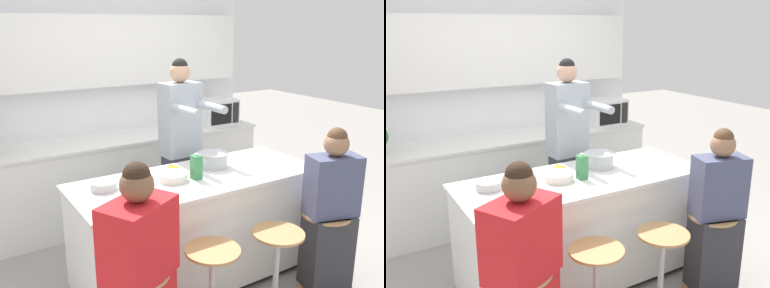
# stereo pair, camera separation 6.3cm
# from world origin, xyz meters

# --- Properties ---
(ground_plane) EXTENTS (16.00, 16.00, 0.00)m
(ground_plane) POSITION_xyz_m (0.00, 0.00, 0.00)
(ground_plane) COLOR gray
(wall_back) EXTENTS (3.44, 0.22, 2.70)m
(wall_back) POSITION_xyz_m (0.00, 1.80, 1.54)
(wall_back) COLOR white
(wall_back) RESTS_ON ground_plane
(back_counter) EXTENTS (3.19, 0.64, 0.93)m
(back_counter) POSITION_xyz_m (0.00, 1.50, 0.46)
(back_counter) COLOR white
(back_counter) RESTS_ON ground_plane
(kitchen_island) EXTENTS (2.02, 0.79, 0.93)m
(kitchen_island) POSITION_xyz_m (0.00, 0.00, 0.47)
(kitchen_island) COLOR black
(kitchen_island) RESTS_ON ground_plane
(bar_stool_center_left) EXTENTS (0.38, 0.38, 0.66)m
(bar_stool_center_left) POSITION_xyz_m (-0.27, -0.62, 0.36)
(bar_stool_center_left) COLOR tan
(bar_stool_center_left) RESTS_ON ground_plane
(bar_stool_center_right) EXTENTS (0.38, 0.38, 0.66)m
(bar_stool_center_right) POSITION_xyz_m (0.27, -0.67, 0.36)
(bar_stool_center_right) COLOR tan
(bar_stool_center_right) RESTS_ON ground_plane
(bar_stool_rightmost) EXTENTS (0.38, 0.38, 0.66)m
(bar_stool_rightmost) POSITION_xyz_m (0.81, -0.64, 0.36)
(bar_stool_rightmost) COLOR tan
(bar_stool_rightmost) RESTS_ON ground_plane
(person_cooking) EXTENTS (0.37, 0.61, 1.81)m
(person_cooking) POSITION_xyz_m (0.21, 0.61, 0.91)
(person_cooking) COLOR #383842
(person_cooking) RESTS_ON ground_plane
(person_wrapped_blanket) EXTENTS (0.52, 0.46, 1.37)m
(person_wrapped_blanket) POSITION_xyz_m (-0.82, -0.66, 0.65)
(person_wrapped_blanket) COLOR red
(person_wrapped_blanket) RESTS_ON ground_plane
(person_seated_near) EXTENTS (0.44, 0.36, 1.36)m
(person_seated_near) POSITION_xyz_m (0.82, -0.66, 0.62)
(person_seated_near) COLOR #333338
(person_seated_near) RESTS_ON ground_plane
(cooking_pot) EXTENTS (0.34, 0.26, 0.13)m
(cooking_pot) POSITION_xyz_m (0.24, 0.13, 0.99)
(cooking_pot) COLOR #B7BABC
(cooking_pot) RESTS_ON kitchen_island
(fruit_bowl) EXTENTS (0.23, 0.23, 0.06)m
(fruit_bowl) POSITION_xyz_m (-0.21, 0.02, 0.96)
(fruit_bowl) COLOR silver
(fruit_bowl) RESTS_ON kitchen_island
(mixing_bowl_steel) EXTENTS (0.20, 0.20, 0.06)m
(mixing_bowl_steel) POSITION_xyz_m (-0.74, 0.12, 0.96)
(mixing_bowl_steel) COLOR #B7BABC
(mixing_bowl_steel) RESTS_ON kitchen_island
(coffee_cup_near) EXTENTS (0.10, 0.07, 0.08)m
(coffee_cup_near) POSITION_xyz_m (-0.51, -0.02, 0.97)
(coffee_cup_near) COLOR #4C7099
(coffee_cup_near) RESTS_ON kitchen_island
(banana_bunch) EXTENTS (0.13, 0.09, 0.04)m
(banana_bunch) POSITION_xyz_m (-0.09, 0.25, 0.95)
(banana_bunch) COLOR yellow
(banana_bunch) RESTS_ON kitchen_island
(juice_carton) EXTENTS (0.07, 0.07, 0.21)m
(juice_carton) POSITION_xyz_m (-0.04, -0.04, 1.03)
(juice_carton) COLOR #38844C
(juice_carton) RESTS_ON kitchen_island
(microwave) EXTENTS (0.47, 0.36, 0.31)m
(microwave) POSITION_xyz_m (1.20, 1.46, 1.08)
(microwave) COLOR white
(microwave) RESTS_ON back_counter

